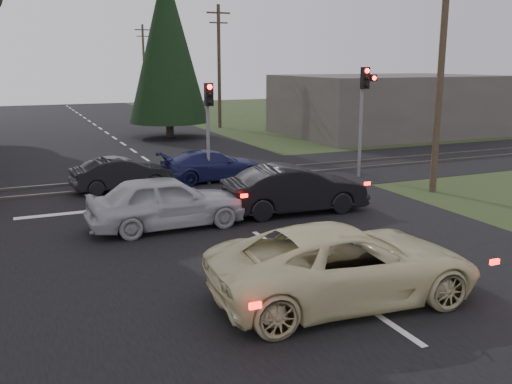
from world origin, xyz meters
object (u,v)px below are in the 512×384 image
traffic_signal_right (364,100)px  utility_pole_near (441,67)px  utility_pole_far (144,63)px  cream_coupe (345,264)px  traffic_signal_center (209,116)px  dark_hatchback (295,189)px  utility_pole_mid (219,64)px  blue_sedan (212,166)px  silver_car (167,202)px  dark_car_far (122,174)px

traffic_signal_right → utility_pole_near: 3.87m
utility_pole_far → cream_coupe: size_ratio=1.56×
traffic_signal_center → dark_hatchback: 5.81m
utility_pole_mid → dark_hatchback: utility_pole_mid is taller
blue_sedan → cream_coupe: bearing=171.2°
utility_pole_near → silver_car: bearing=-176.3°
traffic_signal_right → dark_hatchback: 7.25m
utility_pole_mid → cream_coupe: size_ratio=1.56×
utility_pole_mid → dark_hatchback: size_ratio=1.89×
utility_pole_near → blue_sedan: (-7.14, 5.42, -4.08)m
utility_pole_mid → utility_pole_far: 25.00m
traffic_signal_center → utility_pole_far: utility_pole_far is taller
utility_pole_mid → dark_car_far: size_ratio=2.33×
utility_pole_near → traffic_signal_right: bearing=105.3°
silver_car → traffic_signal_center: bearing=-31.9°
traffic_signal_right → dark_car_far: 10.48m
utility_pole_near → utility_pole_far: same height
utility_pole_mid → dark_car_far: (-10.96, -18.93, -4.09)m
silver_car → dark_car_far: (-0.23, 5.77, -0.17)m
utility_pole_mid → silver_car: size_ratio=1.90×
traffic_signal_right → traffic_signal_center: size_ratio=1.15×
utility_pole_near → dark_hatchback: (-6.36, -0.65, -3.94)m
utility_pole_far → traffic_signal_right: bearing=-91.2°
utility_pole_far → utility_pole_mid: bearing=-90.0°
dark_hatchback → utility_pole_mid: bearing=-11.0°
blue_sedan → dark_car_far: (-3.82, -0.35, -0.00)m
traffic_signal_right → dark_car_far: bearing=170.9°
cream_coupe → dark_hatchback: 7.19m
silver_car → utility_pole_near: bearing=-87.3°
traffic_signal_center → utility_pole_far: bearing=80.4°
utility_pole_far → dark_hatchback: size_ratio=1.89×
utility_pole_mid → cream_coupe: bearing=-105.5°
utility_pole_near → dark_car_far: size_ratio=2.33×
utility_pole_near → cream_coupe: utility_pole_near is taller
silver_car → utility_pole_far: bearing=-13.2°
silver_car → blue_sedan: 7.09m
traffic_signal_center → silver_car: 6.58m
traffic_signal_center → utility_pole_near: size_ratio=0.46×
dark_hatchback → blue_sedan: (-0.78, 6.07, -0.14)m
utility_pole_near → utility_pole_mid: (0.00, 24.00, 0.00)m
dark_hatchback → silver_car: 4.37m
cream_coupe → dark_car_far: (-2.26, 12.51, -0.16)m
cream_coupe → dark_hatchback: (2.34, 6.80, -0.02)m
dark_hatchback → silver_car: silver_car is taller
traffic_signal_center → dark_car_far: (-3.46, 0.39, -2.17)m
traffic_signal_right → utility_pole_far: 45.56m
utility_pole_near → silver_car: 11.44m
utility_pole_mid → blue_sedan: utility_pole_mid is taller
utility_pole_near → cream_coupe: bearing=-139.5°
blue_sedan → utility_pole_mid: bearing=-22.9°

